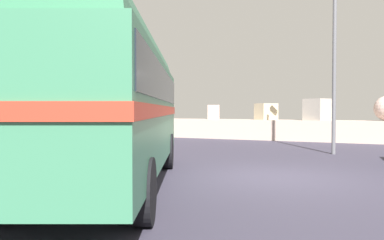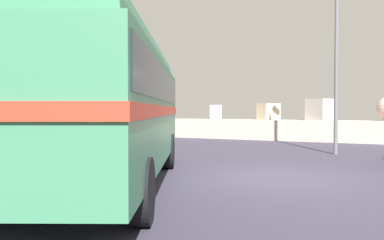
% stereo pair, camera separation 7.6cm
% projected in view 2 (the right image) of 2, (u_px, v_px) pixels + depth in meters
% --- Properties ---
extents(ground, '(32.00, 26.00, 0.02)m').
position_uv_depth(ground, '(274.00, 178.00, 9.13)').
color(ground, '#34313F').
extents(breakwater, '(31.36, 1.87, 2.49)m').
position_uv_depth(breakwater, '(338.00, 128.00, 19.55)').
color(breakwater, '#B19C8E').
rests_on(breakwater, ground).
extents(vintage_coach, '(5.73, 8.80, 3.70)m').
position_uv_depth(vintage_coach, '(106.00, 90.00, 7.90)').
color(vintage_coach, black).
rests_on(vintage_coach, ground).
extents(lamp_post, '(0.44, 0.85, 7.43)m').
position_uv_depth(lamp_post, '(337.00, 42.00, 13.88)').
color(lamp_post, '#5B5B60').
rests_on(lamp_post, ground).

